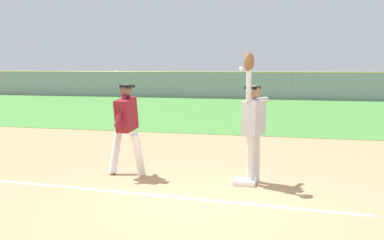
# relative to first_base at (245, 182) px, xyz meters

# --- Properties ---
(ground_plane) EXTENTS (75.18, 75.18, 0.00)m
(ground_plane) POSITION_rel_first_base_xyz_m (-0.44, -1.47, -0.04)
(ground_plane) COLOR tan
(outfield_grass) EXTENTS (45.58, 16.15, 0.01)m
(outfield_grass) POSITION_rel_first_base_xyz_m (-0.44, 13.93, -0.04)
(outfield_grass) COLOR #478438
(outfield_grass) RESTS_ON ground_plane
(chalk_foul_line) EXTENTS (11.98, 0.98, 0.01)m
(chalk_foul_line) POSITION_rel_first_base_xyz_m (-4.00, -0.90, -0.04)
(chalk_foul_line) COLOR white
(chalk_foul_line) RESTS_ON ground_plane
(first_base) EXTENTS (0.39, 0.39, 0.08)m
(first_base) POSITION_rel_first_base_xyz_m (0.00, 0.00, 0.00)
(first_base) COLOR white
(first_base) RESTS_ON ground_plane
(fielder) EXTENTS (0.39, 0.88, 2.28)m
(fielder) POSITION_rel_first_base_xyz_m (0.12, 0.12, 1.08)
(fielder) COLOR silver
(fielder) RESTS_ON ground_plane
(runner) EXTENTS (0.73, 0.85, 1.72)m
(runner) POSITION_rel_first_base_xyz_m (-2.26, 0.14, 0.96)
(runner) COLOR white
(runner) RESTS_ON ground_plane
(baseball) EXTENTS (0.07, 0.07, 0.07)m
(baseball) POSITION_rel_first_base_xyz_m (-0.12, 0.25, 1.96)
(baseball) COLOR white
(outfield_fence) EXTENTS (45.66, 0.08, 1.71)m
(outfield_fence) POSITION_rel_first_base_xyz_m (-0.44, 22.01, 0.82)
(outfield_fence) COLOR #93999E
(outfield_fence) RESTS_ON ground_plane
(parked_car_silver) EXTENTS (4.51, 2.33, 1.25)m
(parked_car_silver) POSITION_rel_first_base_xyz_m (-5.15, 25.70, 0.63)
(parked_car_silver) COLOR #B7B7BC
(parked_car_silver) RESTS_ON ground_plane
(parked_car_black) EXTENTS (4.55, 2.42, 1.25)m
(parked_car_black) POSITION_rel_first_base_xyz_m (1.42, 25.64, 0.63)
(parked_car_black) COLOR black
(parked_car_black) RESTS_ON ground_plane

